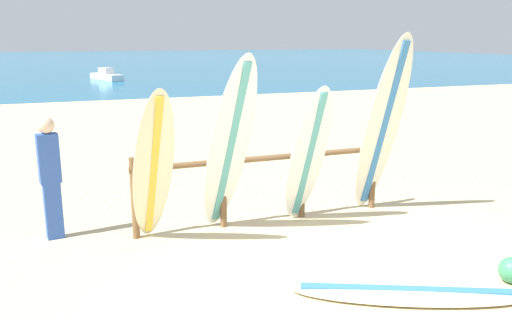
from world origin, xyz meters
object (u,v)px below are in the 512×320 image
at_px(surfboard_leaning_far_left, 153,168).
at_px(beach_ball, 512,270).
at_px(surfboard_leaning_center, 383,126).
at_px(surfboard_leaning_center_left, 308,155).
at_px(surfboard_lying_on_sand, 409,292).
at_px(beachgoer_standing, 50,173).
at_px(surfboard_leaning_left, 229,147).
at_px(surfboard_rack, 264,174).
at_px(small_boat_offshore, 106,76).

relative_size(surfboard_leaning_far_left, beach_ball, 7.18).
bearing_deg(surfboard_leaning_center, surfboard_leaning_center_left, 179.95).
bearing_deg(surfboard_lying_on_sand, surfboard_leaning_far_left, 135.75).
xyz_separation_m(beachgoer_standing, beach_ball, (4.42, -2.99, -0.72)).
height_order(surfboard_leaning_far_left, beachgoer_standing, surfboard_leaning_far_left).
distance_m(surfboard_leaning_center, beachgoer_standing, 4.41).
xyz_separation_m(surfboard_leaning_left, surfboard_leaning_center_left, (1.10, 0.03, -0.21)).
bearing_deg(surfboard_leaning_center, surfboard_leaning_left, -179.21).
relative_size(surfboard_leaning_left, surfboard_leaning_center_left, 1.22).
bearing_deg(surfboard_leaning_left, beach_ball, -44.66).
bearing_deg(beach_ball, surfboard_rack, 123.36).
xyz_separation_m(surfboard_leaning_center, surfboard_lying_on_sand, (-1.08, -2.18, -1.24)).
height_order(surfboard_rack, beachgoer_standing, beachgoer_standing).
bearing_deg(beach_ball, beachgoer_standing, 145.94).
bearing_deg(surfboard_leaning_far_left, surfboard_leaning_center_left, 3.09).
distance_m(surfboard_rack, beach_ball, 3.19).
height_order(surfboard_leaning_far_left, surfboard_leaning_center, surfboard_leaning_center).
bearing_deg(surfboard_leaning_center_left, beachgoer_standing, 168.27).
bearing_deg(surfboard_leaning_center_left, beach_ball, -62.34).
relative_size(surfboard_leaning_center_left, beach_ball, 6.94).
bearing_deg(small_boat_offshore, surfboard_leaning_left, -91.71).
bearing_deg(small_boat_offshore, surfboard_leaning_center, -86.87).
relative_size(surfboard_leaning_far_left, small_boat_offshore, 0.65).
xyz_separation_m(surfboard_leaning_far_left, beach_ball, (3.28, -2.21, -0.85)).
height_order(surfboard_leaning_center, small_boat_offshore, surfboard_leaning_center).
relative_size(surfboard_rack, surfboard_leaning_far_left, 1.80).
bearing_deg(surfboard_rack, surfboard_leaning_center_left, -30.54).
distance_m(surfboard_leaning_far_left, small_boat_offshore, 26.66).
distance_m(surfboard_leaning_left, surfboard_leaning_center_left, 1.12).
bearing_deg(surfboard_leaning_far_left, small_boat_offshore, 86.23).
height_order(surfboard_leaning_left, surfboard_leaning_center_left, surfboard_leaning_left).
relative_size(surfboard_rack, surfboard_lying_on_sand, 1.51).
xyz_separation_m(surfboard_leaning_far_left, surfboard_leaning_center, (3.20, 0.11, 0.29)).
xyz_separation_m(surfboard_rack, surfboard_leaning_center, (1.65, -0.30, 0.61)).
bearing_deg(surfboard_leaning_left, surfboard_rack, 29.34).
bearing_deg(surfboard_leaning_center_left, surfboard_leaning_center, -0.05).
bearing_deg(surfboard_rack, beachgoer_standing, 172.30).
relative_size(surfboard_leaning_left, surfboard_leaning_center, 0.91).
height_order(surfboard_lying_on_sand, beachgoer_standing, beachgoer_standing).
distance_m(surfboard_leaning_far_left, surfboard_lying_on_sand, 3.11).
bearing_deg(surfboard_lying_on_sand, beach_ball, -7.18).
xyz_separation_m(surfboard_leaning_far_left, surfboard_lying_on_sand, (2.12, -2.07, -0.95)).
distance_m(surfboard_lying_on_sand, small_boat_offshore, 28.66).
relative_size(surfboard_leaning_center_left, beachgoer_standing, 1.23).
bearing_deg(surfboard_leaning_left, beachgoer_standing, 161.66).
bearing_deg(surfboard_rack, surfboard_leaning_left, -150.66).
distance_m(small_boat_offshore, beach_ball, 28.85).
bearing_deg(beach_ball, surfboard_leaning_center, 92.01).
bearing_deg(surfboard_leaning_center_left, surfboard_leaning_left, -178.34).
relative_size(surfboard_leaning_center, beach_ball, 9.28).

